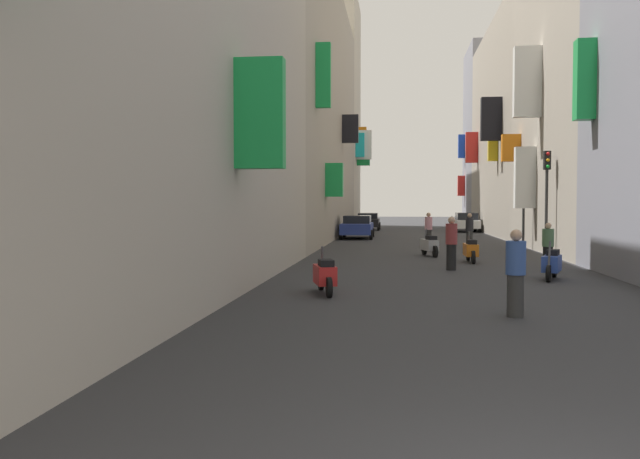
# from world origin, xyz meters

# --- Properties ---
(ground_plane) EXTENTS (140.00, 140.00, 0.00)m
(ground_plane) POSITION_xyz_m (0.00, 30.00, 0.00)
(ground_plane) COLOR #2D2D30
(building_left_mid_a) EXTENTS (7.08, 29.19, 15.92)m
(building_left_mid_a) POSITION_xyz_m (-8.00, 35.87, 7.96)
(building_left_mid_a) COLOR #9E9384
(building_left_mid_a) RESTS_ON ground
(building_left_mid_b) EXTENTS (7.39, 9.53, 20.91)m
(building_left_mid_b) POSITION_xyz_m (-7.98, 55.23, 10.44)
(building_left_mid_b) COLOR #BCB29E
(building_left_mid_b) RESTS_ON ground
(building_right_mid_a) EXTENTS (7.19, 13.49, 14.26)m
(building_right_mid_a) POSITION_xyz_m (7.99, 26.17, 7.13)
(building_right_mid_a) COLOR #9E9384
(building_right_mid_a) RESTS_ON ground
(building_right_mid_b) EXTENTS (7.24, 19.25, 14.60)m
(building_right_mid_b) POSITION_xyz_m (7.99, 42.53, 7.30)
(building_right_mid_b) COLOR #9E9384
(building_right_mid_b) RESTS_ON ground
(building_right_mid_c) EXTENTS (6.65, 7.84, 16.26)m
(building_right_mid_c) POSITION_xyz_m (8.00, 56.08, 8.13)
(building_right_mid_c) COLOR gray
(building_right_mid_c) RESTS_ON ground
(parked_car_black) EXTENTS (1.96, 3.91, 1.38)m
(parked_car_black) POSITION_xyz_m (-3.70, 48.27, 0.74)
(parked_car_black) COLOR black
(parked_car_black) RESTS_ON ground
(parked_car_white) EXTENTS (1.90, 4.20, 1.46)m
(parked_car_white) POSITION_xyz_m (3.93, 45.95, 0.76)
(parked_car_white) COLOR white
(parked_car_white) RESTS_ON ground
(parked_car_blue) EXTENTS (2.02, 4.40, 1.42)m
(parked_car_blue) POSITION_xyz_m (-3.80, 35.68, 0.75)
(parked_car_blue) COLOR navy
(parked_car_blue) RESTS_ON ground
(scooter_green) EXTENTS (0.63, 1.78, 1.13)m
(scooter_green) POSITION_xyz_m (3.28, 49.55, 0.46)
(scooter_green) COLOR #287F3D
(scooter_green) RESTS_ON ground
(scooter_red) EXTENTS (0.70, 1.74, 1.13)m
(scooter_red) POSITION_xyz_m (-3.07, 10.99, 0.46)
(scooter_red) COLOR red
(scooter_red) RESTS_ON ground
(scooter_silver) EXTENTS (0.73, 1.84, 1.13)m
(scooter_silver) POSITION_xyz_m (0.01, 22.54, 0.46)
(scooter_silver) COLOR #ADADB2
(scooter_silver) RESTS_ON ground
(scooter_orange) EXTENTS (0.47, 1.84, 1.13)m
(scooter_orange) POSITION_xyz_m (1.38, 19.87, 0.46)
(scooter_orange) COLOR orange
(scooter_orange) RESTS_ON ground
(scooter_blue) EXTENTS (0.78, 1.76, 1.13)m
(scooter_blue) POSITION_xyz_m (3.08, 14.66, 0.46)
(scooter_blue) COLOR #2D4CAD
(scooter_blue) RESTS_ON ground
(pedestrian_crossing) EXTENTS (0.47, 0.47, 1.71)m
(pedestrian_crossing) POSITION_xyz_m (0.27, 29.04, 0.85)
(pedestrian_crossing) COLOR #262626
(pedestrian_crossing) RESTS_ON ground
(pedestrian_near_left) EXTENTS (0.47, 0.47, 1.70)m
(pedestrian_near_left) POSITION_xyz_m (2.20, 27.83, 0.85)
(pedestrian_near_left) COLOR #292929
(pedestrian_near_left) RESTS_ON ground
(pedestrian_near_right) EXTENTS (0.43, 0.43, 1.69)m
(pedestrian_near_right) POSITION_xyz_m (0.93, 8.30, 0.84)
(pedestrian_near_right) COLOR #323232
(pedestrian_near_right) RESTS_ON ground
(pedestrian_mid_street) EXTENTS (0.54, 0.54, 1.55)m
(pedestrian_mid_street) POSITION_xyz_m (3.66, 17.73, 0.76)
(pedestrian_mid_street) COLOR black
(pedestrian_mid_street) RESTS_ON ground
(pedestrian_far_away) EXTENTS (0.43, 0.43, 1.76)m
(pedestrian_far_away) POSITION_xyz_m (0.43, 16.98, 0.88)
(pedestrian_far_away) COLOR black
(pedestrian_far_away) RESTS_ON ground
(traffic_light_near_corner) EXTENTS (0.26, 0.34, 4.29)m
(traffic_light_near_corner) POSITION_xyz_m (4.63, 22.42, 2.92)
(traffic_light_near_corner) COLOR #2D2D2D
(traffic_light_near_corner) RESTS_ON ground
(traffic_light_far_corner) EXTENTS (0.26, 0.34, 4.60)m
(traffic_light_far_corner) POSITION_xyz_m (4.59, 26.89, 3.11)
(traffic_light_far_corner) COLOR #2D2D2D
(traffic_light_far_corner) RESTS_ON ground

